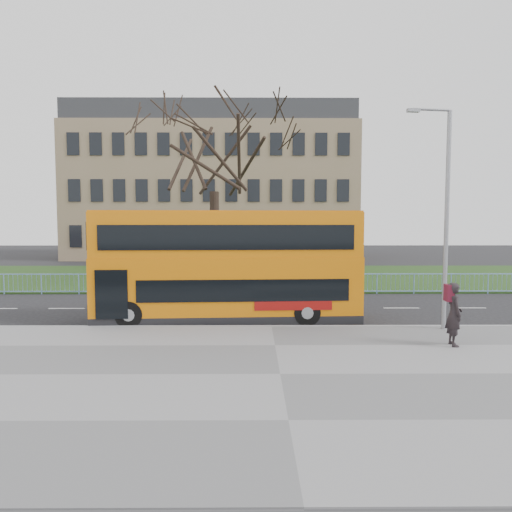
{
  "coord_description": "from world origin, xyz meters",
  "views": [
    {
      "loc": [
        -0.66,
        -17.67,
        3.81
      ],
      "look_at": [
        -0.54,
        1.0,
        2.46
      ],
      "focal_mm": 32.0,
      "sensor_mm": 36.0,
      "label": 1
    }
  ],
  "objects": [
    {
      "name": "bare_tree",
      "position": [
        -3.0,
        10.0,
        6.77
      ],
      "size": [
        9.36,
        9.36,
        13.37
      ],
      "primitive_type": null,
      "color": "black",
      "rests_on": "grass_verge"
    },
    {
      "name": "civic_building",
      "position": [
        -5.0,
        35.0,
        7.0
      ],
      "size": [
        30.0,
        15.0,
        14.0
      ],
      "primitive_type": "cube",
      "color": "#887456",
      "rests_on": "ground"
    },
    {
      "name": "kerb",
      "position": [
        0.0,
        -1.55,
        0.07
      ],
      "size": [
        80.0,
        0.2,
        0.14
      ],
      "primitive_type": "cube",
      "color": "gray",
      "rests_on": "ground"
    },
    {
      "name": "pedestrian",
      "position": [
        5.38,
        -4.18,
        1.08
      ],
      "size": [
        0.5,
        0.72,
        1.91
      ],
      "primitive_type": "imported",
      "rotation": [
        0.0,
        0.0,
        1.51
      ],
      "color": "black",
      "rests_on": "pavement"
    },
    {
      "name": "pavement",
      "position": [
        0.0,
        -6.75,
        0.06
      ],
      "size": [
        80.0,
        10.5,
        0.12
      ],
      "primitive_type": "cube",
      "color": "slate",
      "rests_on": "ground"
    },
    {
      "name": "yellow_bus",
      "position": [
        -1.64,
        -0.08,
        2.26
      ],
      "size": [
        10.16,
        2.92,
        4.21
      ],
      "rotation": [
        0.0,
        0.0,
        0.05
      ],
      "color": "orange",
      "rests_on": "ground"
    },
    {
      "name": "guard_railing",
      "position": [
        0.0,
        6.6,
        0.55
      ],
      "size": [
        40.0,
        0.12,
        1.1
      ],
      "primitive_type": null,
      "color": "#7DA7DF",
      "rests_on": "ground"
    },
    {
      "name": "street_lamp",
      "position": [
        5.9,
        -2.01,
        4.25
      ],
      "size": [
        1.6,
        0.35,
        7.54
      ],
      "rotation": [
        0.0,
        0.0,
        0.13
      ],
      "color": "gray",
      "rests_on": "pavement"
    },
    {
      "name": "ground",
      "position": [
        0.0,
        0.0,
        0.0
      ],
      "size": [
        120.0,
        120.0,
        0.0
      ],
      "primitive_type": "plane",
      "color": "black",
      "rests_on": "ground"
    },
    {
      "name": "grass_verge",
      "position": [
        0.0,
        14.3,
        0.04
      ],
      "size": [
        80.0,
        15.4,
        0.08
      ],
      "primitive_type": "cube",
      "color": "#1B3312",
      "rests_on": "ground"
    }
  ]
}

